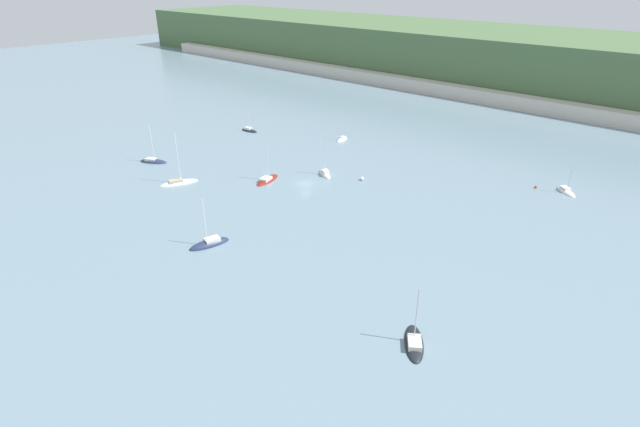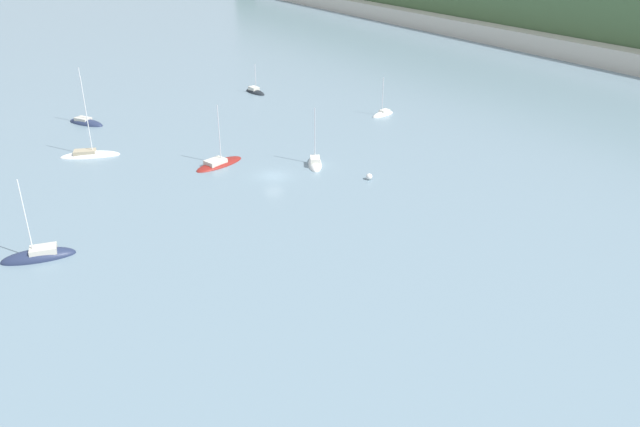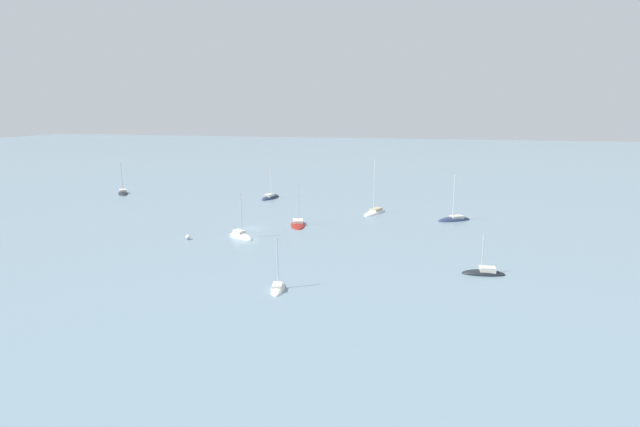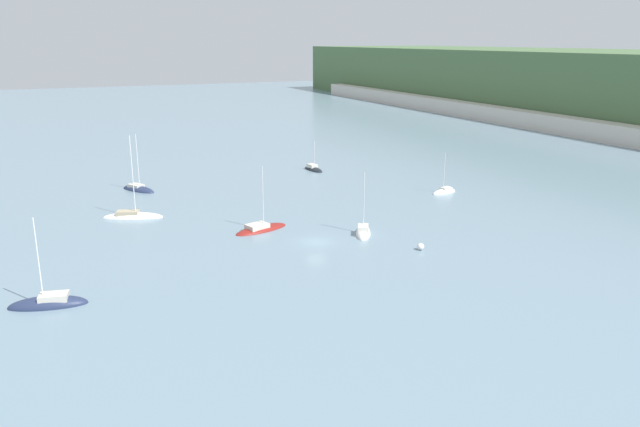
{
  "view_description": "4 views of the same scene",
  "coord_description": "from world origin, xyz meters",
  "px_view_note": "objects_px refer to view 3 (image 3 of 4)",
  "views": [
    {
      "loc": [
        76.26,
        -77.69,
        45.46
      ],
      "look_at": [
        17.62,
        -14.15,
        3.14
      ],
      "focal_mm": 28.0,
      "sensor_mm": 36.0,
      "label": 1
    },
    {
      "loc": [
        73.44,
        -38.38,
        33.63
      ],
      "look_at": [
        16.7,
        -2.66,
        1.49
      ],
      "focal_mm": 35.0,
      "sensor_mm": 36.0,
      "label": 2
    },
    {
      "loc": [
        -35.4,
        91.53,
        23.83
      ],
      "look_at": [
        -13.51,
        -2.39,
        3.21
      ],
      "focal_mm": 28.0,
      "sensor_mm": 36.0,
      "label": 3
    },
    {
      "loc": [
        71.13,
        -32.13,
        25.87
      ],
      "look_at": [
        -3.11,
        1.97,
        2.92
      ],
      "focal_mm": 35.0,
      "sensor_mm": 36.0,
      "label": 4
    }
  ],
  "objects_px": {
    "sailboat_1": "(484,273)",
    "sailboat_2": "(241,237)",
    "sailboat_4": "(123,193)",
    "sailboat_7": "(278,289)",
    "sailboat_0": "(454,220)",
    "mooring_buoy_0": "(188,237)",
    "sailboat_5": "(270,198)",
    "sailboat_8": "(298,225)",
    "sailboat_3": "(375,213)"
  },
  "relations": [
    {
      "from": "sailboat_1",
      "to": "sailboat_2",
      "type": "xyz_separation_m",
      "value": [
        42.37,
        -11.44,
        0.01
      ]
    },
    {
      "from": "sailboat_4",
      "to": "sailboat_7",
      "type": "distance_m",
      "value": 90.16
    },
    {
      "from": "sailboat_0",
      "to": "mooring_buoy_0",
      "type": "height_order",
      "value": "sailboat_0"
    },
    {
      "from": "sailboat_4",
      "to": "mooring_buoy_0",
      "type": "relative_size",
      "value": 10.46
    },
    {
      "from": "sailboat_1",
      "to": "sailboat_5",
      "type": "height_order",
      "value": "sailboat_5"
    },
    {
      "from": "sailboat_0",
      "to": "sailboat_8",
      "type": "height_order",
      "value": "sailboat_0"
    },
    {
      "from": "sailboat_5",
      "to": "sailboat_7",
      "type": "height_order",
      "value": "sailboat_5"
    },
    {
      "from": "sailboat_0",
      "to": "sailboat_3",
      "type": "xyz_separation_m",
      "value": [
        17.56,
        -3.62,
        0.02
      ]
    },
    {
      "from": "sailboat_4",
      "to": "sailboat_5",
      "type": "distance_m",
      "value": 42.75
    },
    {
      "from": "sailboat_3",
      "to": "sailboat_2",
      "type": "bearing_deg",
      "value": -16.83
    },
    {
      "from": "sailboat_0",
      "to": "sailboat_2",
      "type": "xyz_separation_m",
      "value": [
        39.21,
        23.95,
        0.03
      ]
    },
    {
      "from": "sailboat_2",
      "to": "sailboat_0",
      "type": "bearing_deg",
      "value": 60.78
    },
    {
      "from": "sailboat_3",
      "to": "sailboat_4",
      "type": "bearing_deg",
      "value": -76.71
    },
    {
      "from": "sailboat_8",
      "to": "sailboat_3",
      "type": "bearing_deg",
      "value": 121.12
    },
    {
      "from": "sailboat_1",
      "to": "sailboat_5",
      "type": "xyz_separation_m",
      "value": [
        50.18,
        -51.6,
        -0.02
      ]
    },
    {
      "from": "sailboat_0",
      "to": "mooring_buoy_0",
      "type": "distance_m",
      "value": 55.4
    },
    {
      "from": "sailboat_2",
      "to": "sailboat_5",
      "type": "xyz_separation_m",
      "value": [
        7.8,
        -40.17,
        -0.03
      ]
    },
    {
      "from": "sailboat_4",
      "to": "mooring_buoy_0",
      "type": "bearing_deg",
      "value": 8.51
    },
    {
      "from": "sailboat_0",
      "to": "sailboat_4",
      "type": "height_order",
      "value": "sailboat_0"
    },
    {
      "from": "sailboat_4",
      "to": "sailboat_7",
      "type": "xyz_separation_m",
      "value": [
        -65.52,
        61.94,
        -0.04
      ]
    },
    {
      "from": "sailboat_3",
      "to": "mooring_buoy_0",
      "type": "bearing_deg",
      "value": -23.35
    },
    {
      "from": "sailboat_4",
      "to": "mooring_buoy_0",
      "type": "xyz_separation_m",
      "value": [
        -41.52,
        41.14,
        0.32
      ]
    },
    {
      "from": "sailboat_1",
      "to": "sailboat_7",
      "type": "bearing_deg",
      "value": 19.2
    },
    {
      "from": "sailboat_8",
      "to": "sailboat_5",
      "type": "bearing_deg",
      "value": -167.71
    },
    {
      "from": "sailboat_5",
      "to": "sailboat_4",
      "type": "bearing_deg",
      "value": 106.35
    },
    {
      "from": "sailboat_4",
      "to": "sailboat_0",
      "type": "bearing_deg",
      "value": 44.51
    },
    {
      "from": "sailboat_3",
      "to": "sailboat_5",
      "type": "relative_size",
      "value": 1.29
    },
    {
      "from": "sailboat_4",
      "to": "sailboat_7",
      "type": "height_order",
      "value": "sailboat_4"
    },
    {
      "from": "sailboat_3",
      "to": "sailboat_7",
      "type": "xyz_separation_m",
      "value": [
        6.61,
        51.78,
        -0.02
      ]
    },
    {
      "from": "sailboat_0",
      "to": "sailboat_1",
      "type": "relative_size",
      "value": 1.62
    },
    {
      "from": "sailboat_1",
      "to": "sailboat_2",
      "type": "relative_size",
      "value": 0.7
    },
    {
      "from": "sailboat_2",
      "to": "sailboat_5",
      "type": "bearing_deg",
      "value": 130.35
    },
    {
      "from": "sailboat_2",
      "to": "sailboat_3",
      "type": "height_order",
      "value": "sailboat_3"
    },
    {
      "from": "mooring_buoy_0",
      "to": "sailboat_0",
      "type": "bearing_deg",
      "value": -150.4
    },
    {
      "from": "sailboat_0",
      "to": "sailboat_4",
      "type": "xyz_separation_m",
      "value": [
        89.69,
        -13.77,
        0.04
      ]
    },
    {
      "from": "sailboat_5",
      "to": "mooring_buoy_0",
      "type": "relative_size",
      "value": 11.42
    },
    {
      "from": "sailboat_3",
      "to": "sailboat_4",
      "type": "xyz_separation_m",
      "value": [
        72.13,
        -10.16,
        0.02
      ]
    },
    {
      "from": "sailboat_0",
      "to": "sailboat_2",
      "type": "bearing_deg",
      "value": 1.02
    },
    {
      "from": "sailboat_5",
      "to": "sailboat_3",
      "type": "bearing_deg",
      "value": -100.08
    },
    {
      "from": "sailboat_0",
      "to": "sailboat_1",
      "type": "xyz_separation_m",
      "value": [
        -3.17,
        35.39,
        0.02
      ]
    },
    {
      "from": "sailboat_2",
      "to": "sailboat_8",
      "type": "height_order",
      "value": "sailboat_8"
    },
    {
      "from": "sailboat_7",
      "to": "sailboat_8",
      "type": "bearing_deg",
      "value": -0.01
    },
    {
      "from": "sailboat_7",
      "to": "mooring_buoy_0",
      "type": "distance_m",
      "value": 31.76
    },
    {
      "from": "sailboat_5",
      "to": "sailboat_1",
      "type": "bearing_deg",
      "value": -122.73
    },
    {
      "from": "sailboat_0",
      "to": "sailboat_4",
      "type": "relative_size",
      "value": 1.16
    },
    {
      "from": "sailboat_7",
      "to": "sailboat_0",
      "type": "bearing_deg",
      "value": -38.12
    },
    {
      "from": "sailboat_3",
      "to": "sailboat_4",
      "type": "relative_size",
      "value": 1.41
    },
    {
      "from": "sailboat_0",
      "to": "sailboat_7",
      "type": "distance_m",
      "value": 53.89
    },
    {
      "from": "mooring_buoy_0",
      "to": "sailboat_5",
      "type": "bearing_deg",
      "value": -91.53
    },
    {
      "from": "sailboat_0",
      "to": "sailboat_8",
      "type": "xyz_separation_m",
      "value": [
        31.55,
        11.78,
        0.02
      ]
    }
  ]
}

